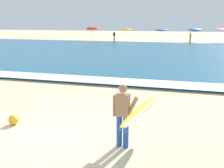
# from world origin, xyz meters

# --- Properties ---
(ground_plane) EXTENTS (160.00, 160.00, 0.00)m
(ground_plane) POSITION_xyz_m (0.00, 0.00, 0.00)
(ground_plane) COLOR beige
(sea) EXTENTS (120.00, 28.00, 0.14)m
(sea) POSITION_xyz_m (0.00, 20.31, 0.07)
(sea) COLOR #1E6084
(sea) RESTS_ON ground
(surf_foam) EXTENTS (120.00, 1.67, 0.01)m
(surf_foam) POSITION_xyz_m (0.00, 6.91, 0.15)
(surf_foam) COLOR white
(surf_foam) RESTS_ON sea
(surfer_with_board) EXTENTS (1.12, 2.96, 1.73)m
(surfer_with_board) POSITION_xyz_m (2.64, -0.22, 1.04)
(surfer_with_board) COLOR #284CA3
(surfer_with_board) RESTS_ON ground
(beach_umbrella_0) EXTENTS (2.22, 2.25, 2.34)m
(beach_umbrella_0) POSITION_xyz_m (-12.10, 37.58, 2.00)
(beach_umbrella_0) COLOR beige
(beach_umbrella_0) RESTS_ON ground
(beach_umbrella_1) EXTENTS (1.99, 2.00, 2.08)m
(beach_umbrella_1) POSITION_xyz_m (-6.10, 37.23, 1.86)
(beach_umbrella_1) COLOR beige
(beach_umbrella_1) RESTS_ON ground
(beach_umbrella_2) EXTENTS (2.05, 2.05, 2.04)m
(beach_umbrella_2) POSITION_xyz_m (-0.36, 37.34, 1.84)
(beach_umbrella_2) COLOR beige
(beach_umbrella_2) RESTS_ON ground
(beach_umbrella_3) EXTENTS (2.12, 2.15, 2.22)m
(beach_umbrella_3) POSITION_xyz_m (4.89, 38.38, 1.87)
(beach_umbrella_3) COLOR beige
(beach_umbrella_3) RESTS_ON ground
(beach_umbrella_4) EXTENTS (2.26, 2.27, 2.21)m
(beach_umbrella_4) POSITION_xyz_m (8.91, 38.58, 1.99)
(beach_umbrella_4) COLOR beige
(beach_umbrella_4) RESTS_ON ground
(beachgoer_near_row_left) EXTENTS (0.32, 0.20, 1.58)m
(beachgoer_near_row_left) POSITION_xyz_m (4.20, 36.00, 0.84)
(beachgoer_near_row_left) COLOR #383842
(beachgoer_near_row_left) RESTS_ON ground
(beachgoer_near_row_mid) EXTENTS (0.32, 0.20, 1.58)m
(beachgoer_near_row_mid) POSITION_xyz_m (-7.99, 36.73, 0.84)
(beachgoer_near_row_mid) COLOR #383842
(beachgoer_near_row_mid) RESTS_ON ground
(beach_ball) EXTENTS (0.33, 0.33, 0.33)m
(beach_ball) POSITION_xyz_m (-1.39, 0.37, 0.16)
(beach_ball) COLOR #F4A31E
(beach_ball) RESTS_ON ground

